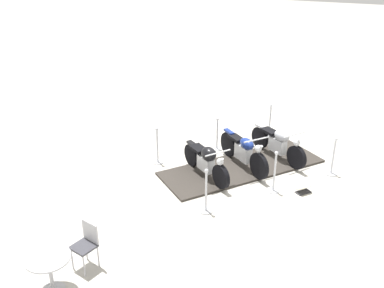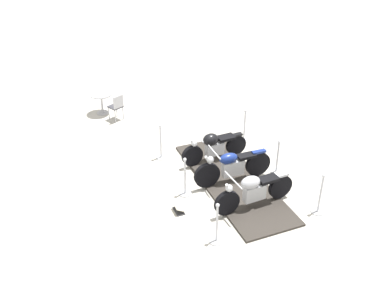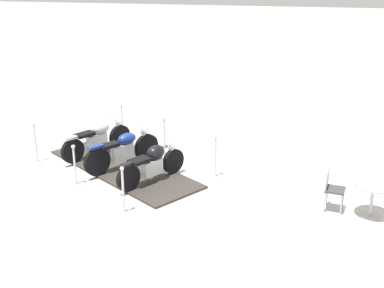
{
  "view_description": "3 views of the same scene",
  "coord_description": "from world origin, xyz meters",
  "px_view_note": "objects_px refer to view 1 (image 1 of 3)",
  "views": [
    {
      "loc": [
        -10.05,
        -3.19,
        5.55
      ],
      "look_at": [
        -0.91,
        1.1,
        0.89
      ],
      "focal_mm": 40.34,
      "sensor_mm": 36.0,
      "label": 1
    },
    {
      "loc": [
        4.06,
        -9.02,
        6.88
      ],
      "look_at": [
        -1.49,
        0.39,
        0.56
      ],
      "focal_mm": 41.45,
      "sensor_mm": 36.0,
      "label": 2
    },
    {
      "loc": [
        -3.85,
        11.82,
        5.3
      ],
      "look_at": [
        -1.93,
        0.91,
        1.15
      ],
      "focal_mm": 49.45,
      "sensor_mm": 36.0,
      "label": 3
    }
  ],
  "objects_px": {
    "stanchion_right_mid": "(274,179)",
    "stanchion_right_front": "(206,198)",
    "info_placard": "(303,190)",
    "stanchion_left_mid": "(217,139)",
    "stanchion_left_front": "(158,151)",
    "stanchion_right_rear": "(332,163)",
    "motorcycle_black": "(206,161)",
    "stanchion_left_rear": "(269,127)",
    "motorcycle_navy": "(244,151)",
    "cafe_chair_near_table": "(86,242)",
    "motorcycle_chrome": "(279,143)",
    "cafe_table": "(49,266)"
  },
  "relations": [
    {
      "from": "stanchion_right_mid",
      "to": "info_placard",
      "type": "height_order",
      "value": "stanchion_right_mid"
    },
    {
      "from": "stanchion_right_mid",
      "to": "info_placard",
      "type": "distance_m",
      "value": 0.79
    },
    {
      "from": "motorcycle_black",
      "to": "cafe_table",
      "type": "distance_m",
      "value": 4.94
    },
    {
      "from": "stanchion_right_rear",
      "to": "stanchion_right_front",
      "type": "height_order",
      "value": "stanchion_right_front"
    },
    {
      "from": "stanchion_left_rear",
      "to": "stanchion_right_front",
      "type": "xyz_separation_m",
      "value": [
        -4.71,
        0.14,
        0.01
      ]
    },
    {
      "from": "cafe_table",
      "to": "stanchion_right_mid",
      "type": "bearing_deg",
      "value": -27.57
    },
    {
      "from": "motorcycle_chrome",
      "to": "stanchion_left_rear",
      "type": "xyz_separation_m",
      "value": [
        1.45,
        0.66,
        -0.19
      ]
    },
    {
      "from": "stanchion_right_mid",
      "to": "stanchion_right_front",
      "type": "height_order",
      "value": "stanchion_right_front"
    },
    {
      "from": "motorcycle_navy",
      "to": "stanchion_left_front",
      "type": "relative_size",
      "value": 1.69
    },
    {
      "from": "stanchion_right_mid",
      "to": "stanchion_right_front",
      "type": "distance_m",
      "value": 1.92
    },
    {
      "from": "stanchion_left_front",
      "to": "stanchion_right_rear",
      "type": "xyz_separation_m",
      "value": [
        1.4,
        -4.5,
        -0.05
      ]
    },
    {
      "from": "stanchion_left_mid",
      "to": "cafe_table",
      "type": "relative_size",
      "value": 1.3
    },
    {
      "from": "motorcycle_chrome",
      "to": "stanchion_right_mid",
      "type": "xyz_separation_m",
      "value": [
        -1.73,
        -0.36,
        -0.19
      ]
    },
    {
      "from": "motorcycle_chrome",
      "to": "info_placard",
      "type": "height_order",
      "value": "motorcycle_chrome"
    },
    {
      "from": "motorcycle_black",
      "to": "stanchion_right_mid",
      "type": "bearing_deg",
      "value": 37.98
    },
    {
      "from": "stanchion_right_mid",
      "to": "cafe_table",
      "type": "distance_m",
      "value": 5.62
    },
    {
      "from": "stanchion_right_front",
      "to": "cafe_table",
      "type": "height_order",
      "value": "stanchion_right_front"
    },
    {
      "from": "stanchion_left_mid",
      "to": "stanchion_right_front",
      "type": "height_order",
      "value": "stanchion_right_front"
    },
    {
      "from": "info_placard",
      "to": "cafe_table",
      "type": "height_order",
      "value": "cafe_table"
    },
    {
      "from": "motorcycle_black",
      "to": "stanchion_left_front",
      "type": "bearing_deg",
      "value": -154.36
    },
    {
      "from": "stanchion_right_mid",
      "to": "stanchion_right_rear",
      "type": "relative_size",
      "value": 1.04
    },
    {
      "from": "stanchion_left_rear",
      "to": "info_placard",
      "type": "bearing_deg",
      "value": -149.78
    },
    {
      "from": "info_placard",
      "to": "stanchion_right_front",
      "type": "bearing_deg",
      "value": -9.15
    },
    {
      "from": "cafe_chair_near_table",
      "to": "motorcycle_navy",
      "type": "bearing_deg",
      "value": 176.41
    },
    {
      "from": "motorcycle_chrome",
      "to": "info_placard",
      "type": "bearing_deg",
      "value": -20.7
    },
    {
      "from": "motorcycle_black",
      "to": "cafe_chair_near_table",
      "type": "height_order",
      "value": "motorcycle_black"
    },
    {
      "from": "stanchion_left_rear",
      "to": "info_placard",
      "type": "distance_m",
      "value": 3.42
    },
    {
      "from": "stanchion_right_mid",
      "to": "stanchion_right_front",
      "type": "bearing_deg",
      "value": 142.8
    },
    {
      "from": "stanchion_right_rear",
      "to": "stanchion_right_front",
      "type": "bearing_deg",
      "value": 142.8
    },
    {
      "from": "stanchion_left_front",
      "to": "stanchion_right_rear",
      "type": "distance_m",
      "value": 4.72
    },
    {
      "from": "motorcycle_chrome",
      "to": "cafe_table",
      "type": "bearing_deg",
      "value": -74.46
    },
    {
      "from": "motorcycle_black",
      "to": "stanchion_left_mid",
      "type": "height_order",
      "value": "stanchion_left_mid"
    },
    {
      "from": "cafe_chair_near_table",
      "to": "stanchion_left_front",
      "type": "bearing_deg",
      "value": -156.36
    },
    {
      "from": "stanchion_right_rear",
      "to": "info_placard",
      "type": "xyz_separation_m",
      "value": [
        -1.29,
        0.47,
        -0.25
      ]
    },
    {
      "from": "stanchion_left_mid",
      "to": "cafe_chair_near_table",
      "type": "xyz_separation_m",
      "value": [
        -5.83,
        0.25,
        0.23
      ]
    },
    {
      "from": "stanchion_right_rear",
      "to": "cafe_chair_near_table",
      "type": "relative_size",
      "value": 1.14
    },
    {
      "from": "motorcycle_black",
      "to": "info_placard",
      "type": "xyz_separation_m",
      "value": [
        0.35,
        -2.46,
        -0.46
      ]
    },
    {
      "from": "motorcycle_black",
      "to": "stanchion_right_mid",
      "type": "xyz_separation_m",
      "value": [
        0.11,
        -1.76,
        -0.17
      ]
    },
    {
      "from": "motorcycle_navy",
      "to": "stanchion_right_mid",
      "type": "distance_m",
      "value": 1.35
    },
    {
      "from": "stanchion_left_front",
      "to": "stanchion_left_rear",
      "type": "distance_m",
      "value": 3.84
    },
    {
      "from": "stanchion_left_rear",
      "to": "info_placard",
      "type": "xyz_separation_m",
      "value": [
        -2.94,
        -1.72,
        -0.28
      ]
    },
    {
      "from": "motorcycle_black",
      "to": "motorcycle_chrome",
      "type": "xyz_separation_m",
      "value": [
        1.85,
        -1.4,
        0.02
      ]
    },
    {
      "from": "stanchion_left_rear",
      "to": "info_placard",
      "type": "height_order",
      "value": "stanchion_left_rear"
    },
    {
      "from": "stanchion_right_mid",
      "to": "stanchion_left_mid",
      "type": "bearing_deg",
      "value": 52.8
    },
    {
      "from": "motorcycle_chrome",
      "to": "stanchion_left_rear",
      "type": "bearing_deg",
      "value": 148.4
    },
    {
      "from": "motorcycle_chrome",
      "to": "stanchion_left_front",
      "type": "distance_m",
      "value": 3.39
    },
    {
      "from": "stanchion_left_rear",
      "to": "cafe_table",
      "type": "height_order",
      "value": "stanchion_left_rear"
    },
    {
      "from": "stanchion_left_front",
      "to": "motorcycle_navy",
      "type": "bearing_deg",
      "value": -73.27
    },
    {
      "from": "stanchion_right_rear",
      "to": "stanchion_left_mid",
      "type": "bearing_deg",
      "value": 87.84
    },
    {
      "from": "stanchion_left_mid",
      "to": "stanchion_right_front",
      "type": "relative_size",
      "value": 0.93
    }
  ]
}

